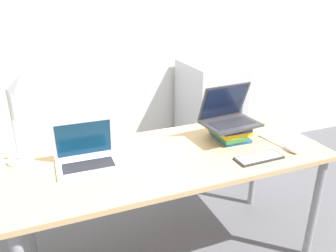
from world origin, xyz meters
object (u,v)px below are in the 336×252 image
mouse (292,149)px  mini_fridge (209,118)px  laptop_left (87,156)px  wireless_keyboard (259,158)px  desk_lamp (22,91)px  laptop_on_books (228,116)px  notepad (287,139)px  book_stack (229,131)px

mouse → mini_fridge: (0.12, 1.22, -0.26)m
mouse → mini_fridge: mini_fridge is taller
laptop_left → wireless_keyboard: bearing=-18.3°
desk_lamp → mini_fridge: size_ratio=0.52×
laptop_on_books → notepad: 0.40m
laptop_left → notepad: bearing=-6.8°
desk_lamp → mini_fridge: 1.84m
wireless_keyboard → notepad: wireless_keyboard is taller
notepad → desk_lamp: desk_lamp is taller
laptop_left → laptop_on_books: bearing=0.7°
mouse → desk_lamp: (-1.41, 0.42, 0.39)m
wireless_keyboard → mouse: (0.24, 0.01, 0.01)m
laptop_left → mini_fridge: mini_fridge is taller
wireless_keyboard → notepad: bearing=25.1°
notepad → desk_lamp: (-1.49, 0.28, 0.40)m
laptop_on_books → desk_lamp: bearing=174.1°
mouse → notepad: size_ratio=0.39×
book_stack → mouse: bearing=-50.4°
wireless_keyboard → mini_fridge: bearing=73.8°
wireless_keyboard → laptop_on_books: bearing=93.7°
book_stack → laptop_left: bearing=-179.5°
laptop_left → book_stack: size_ratio=1.28×
mouse → book_stack: bearing=129.6°
laptop_on_books → mini_fridge: (0.38, 0.92, -0.39)m
mouse → wireless_keyboard: bearing=-178.2°
laptop_left → laptop_on_books: (0.88, 0.01, 0.10)m
laptop_left → laptop_on_books: size_ratio=0.93×
laptop_on_books → desk_lamp: 1.18m
book_stack → notepad: bearing=-24.9°
book_stack → wireless_keyboard: (0.01, -0.31, -0.05)m
notepad → mini_fridge: bearing=88.1°
laptop_on_books → mouse: size_ratio=3.20×
wireless_keyboard → mini_fridge: (0.36, 1.23, -0.25)m
laptop_left → book_stack: laptop_left is taller
laptop_left → laptop_on_books: 0.89m
wireless_keyboard → mini_fridge: size_ratio=0.27×
mouse → laptop_on_books: bearing=130.3°
book_stack → mini_fridge: bearing=68.2°
notepad → desk_lamp: size_ratio=0.52×
wireless_keyboard → mini_fridge: mini_fridge is taller
book_stack → mini_fridge: mini_fridge is taller
notepad → laptop_on_books: bearing=155.2°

